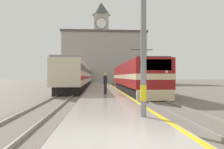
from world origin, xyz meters
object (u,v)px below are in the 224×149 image
at_px(locomotive_train, 133,77).
at_px(person_on_platform, 105,83).
at_px(catenary_mast, 147,12).
at_px(clock_tower, 101,39).
at_px(passenger_train, 80,75).

bearing_deg(locomotive_train, person_on_platform, -119.67).
bearing_deg(catenary_mast, person_on_platform, 96.16).
distance_m(locomotive_train, clock_tower, 50.79).
distance_m(locomotive_train, person_on_platform, 7.09).
xyz_separation_m(passenger_train, catenary_mast, (4.79, -30.87, 2.27)).
bearing_deg(person_on_platform, locomotive_train, 60.33).
distance_m(locomotive_train, passenger_train, 15.71).
height_order(passenger_train, clock_tower, clock_tower).
height_order(locomotive_train, person_on_platform, locomotive_train).
bearing_deg(clock_tower, person_on_platform, -90.83).
xyz_separation_m(catenary_mast, clock_tower, (-0.36, 65.96, 10.22)).
height_order(passenger_train, person_on_platform, passenger_train).
relative_size(passenger_train, clock_tower, 1.44).
distance_m(catenary_mast, person_on_platform, 11.21).
relative_size(passenger_train, person_on_platform, 21.53).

